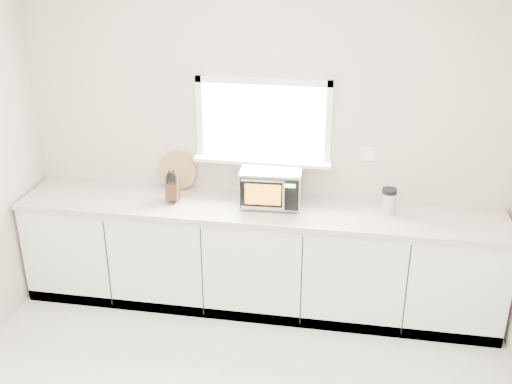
# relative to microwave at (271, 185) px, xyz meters

# --- Properties ---
(back_wall) EXTENTS (4.00, 0.17, 2.70)m
(back_wall) POSITION_rel_microwave_xyz_m (-0.10, 0.23, 0.28)
(back_wall) COLOR beige
(back_wall) RESTS_ON ground
(cabinets) EXTENTS (3.92, 0.60, 0.88)m
(cabinets) POSITION_rel_microwave_xyz_m (-0.10, -0.07, -0.64)
(cabinets) COLOR silver
(cabinets) RESTS_ON ground
(countertop) EXTENTS (3.92, 0.64, 0.04)m
(countertop) POSITION_rel_microwave_xyz_m (-0.10, -0.08, -0.18)
(countertop) COLOR #B6A496
(countertop) RESTS_ON cabinets
(microwave) EXTENTS (0.49, 0.41, 0.31)m
(microwave) POSITION_rel_microwave_xyz_m (0.00, 0.00, 0.00)
(microwave) COLOR black
(microwave) RESTS_ON countertop
(knife_block) EXTENTS (0.11, 0.21, 0.29)m
(knife_block) POSITION_rel_microwave_xyz_m (-0.80, -0.08, -0.04)
(knife_block) COLOR #412617
(knife_block) RESTS_ON countertop
(cutting_board) EXTENTS (0.33, 0.08, 0.33)m
(cutting_board) POSITION_rel_microwave_xyz_m (-0.84, 0.17, 0.00)
(cutting_board) COLOR #A0763E
(cutting_board) RESTS_ON countertop
(coffee_grinder) EXTENTS (0.15, 0.15, 0.21)m
(coffee_grinder) POSITION_rel_microwave_xyz_m (0.93, -0.02, -0.06)
(coffee_grinder) COLOR #B9BDC1
(coffee_grinder) RESTS_ON countertop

